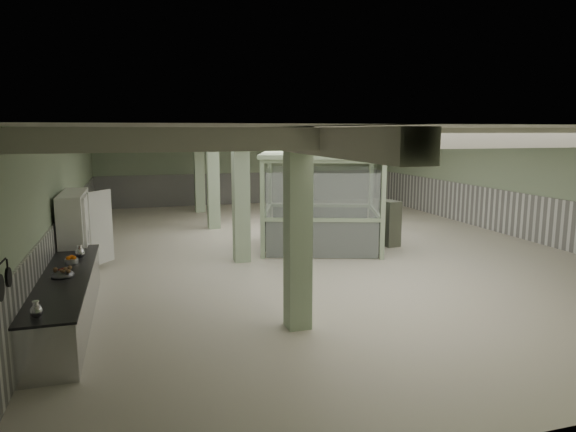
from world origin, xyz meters
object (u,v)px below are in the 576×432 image
object	(u,v)px
prep_counter	(66,299)
walkin_cooler	(77,238)
filing_cabinet	(389,223)
guard_booth	(321,185)

from	to	relation	value
prep_counter	walkin_cooler	distance (m)	3.15
prep_counter	filing_cabinet	world-z (taller)	filing_cabinet
prep_counter	guard_booth	world-z (taller)	guard_booth
walkin_cooler	filing_cabinet	bearing A→B (deg)	6.51
walkin_cooler	guard_booth	distance (m)	6.95
prep_counter	walkin_cooler	xyz separation A→B (m)	(-0.08, 3.11, 0.53)
filing_cabinet	guard_booth	bearing A→B (deg)	165.06
walkin_cooler	filing_cabinet	xyz separation A→B (m)	(8.90, 1.02, -0.29)
prep_counter	walkin_cooler	world-z (taller)	walkin_cooler
walkin_cooler	filing_cabinet	distance (m)	8.96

